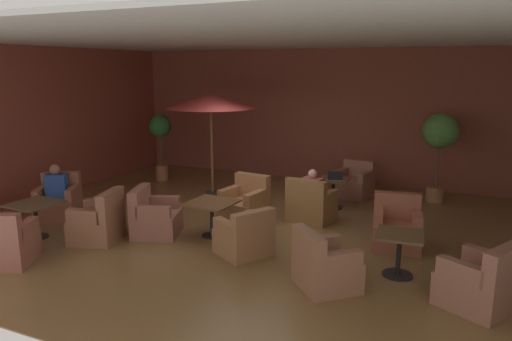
{
  "coord_description": "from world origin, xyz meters",
  "views": [
    {
      "loc": [
        3.6,
        -7.63,
        2.93
      ],
      "look_at": [
        0.0,
        0.43,
        1.0
      ],
      "focal_mm": 32.97,
      "sensor_mm": 36.0,
      "label": 1
    }
  ],
  "objects_px": {
    "armchair_front_right_south": "(98,223)",
    "armchair_front_right_west": "(59,202)",
    "armchair_rear_right_south": "(480,284)",
    "cafe_table_mid_center": "(212,209)",
    "armchair_mid_center_south": "(245,205)",
    "armchair_rear_right_east": "(325,266)",
    "patron_blue_shirt": "(56,183)",
    "cafe_table_front_left": "(333,188)",
    "cafe_table_front_right": "(35,210)",
    "armchair_front_left_east": "(311,206)",
    "patron_by_window": "(312,188)",
    "armchair_front_right_east": "(5,244)",
    "patio_umbrella_tall_red": "(211,102)",
    "iced_drink_cup": "(329,176)",
    "open_laptop": "(335,178)",
    "armchair_mid_center_north": "(154,218)",
    "armchair_rear_right_north": "(396,228)",
    "armchair_front_left_north": "(354,184)",
    "potted_tree_left_corner": "(160,135)",
    "potted_tree_mid_left": "(440,138)",
    "cafe_table_rear_right": "(399,246)",
    "armchair_mid_center_east": "(245,237)"
  },
  "relations": [
    {
      "from": "armchair_front_right_south",
      "to": "armchair_front_right_west",
      "type": "xyz_separation_m",
      "value": [
        -1.67,
        0.72,
        -0.01
      ]
    },
    {
      "from": "armchair_rear_right_south",
      "to": "cafe_table_mid_center",
      "type": "bearing_deg",
      "value": 168.37
    },
    {
      "from": "armchair_mid_center_south",
      "to": "armchair_rear_right_east",
      "type": "distance_m",
      "value": 3.09
    },
    {
      "from": "patron_blue_shirt",
      "to": "armchair_front_right_west",
      "type": "bearing_deg",
      "value": 117.93
    },
    {
      "from": "cafe_table_front_left",
      "to": "cafe_table_front_right",
      "type": "relative_size",
      "value": 0.82
    },
    {
      "from": "armchair_front_left_east",
      "to": "patron_by_window",
      "type": "height_order",
      "value": "patron_by_window"
    },
    {
      "from": "armchair_front_right_east",
      "to": "armchair_rear_right_south",
      "type": "bearing_deg",
      "value": 12.61
    },
    {
      "from": "armchair_front_right_south",
      "to": "armchair_mid_center_south",
      "type": "height_order",
      "value": "armchair_front_right_south"
    },
    {
      "from": "cafe_table_front_right",
      "to": "patio_umbrella_tall_red",
      "type": "distance_m",
      "value": 4.36
    },
    {
      "from": "cafe_table_front_right",
      "to": "iced_drink_cup",
      "type": "relative_size",
      "value": 7.19
    },
    {
      "from": "armchair_front_left_east",
      "to": "armchair_front_right_south",
      "type": "distance_m",
      "value": 3.93
    },
    {
      "from": "armchair_rear_right_south",
      "to": "open_laptop",
      "type": "relative_size",
      "value": 2.86
    },
    {
      "from": "armchair_front_right_south",
      "to": "armchair_front_right_west",
      "type": "height_order",
      "value": "armchair_front_right_south"
    },
    {
      "from": "armchair_mid_center_north",
      "to": "armchair_rear_right_north",
      "type": "relative_size",
      "value": 1.14
    },
    {
      "from": "armchair_front_left_east",
      "to": "armchair_mid_center_north",
      "type": "bearing_deg",
      "value": -140.79
    },
    {
      "from": "armchair_front_right_west",
      "to": "cafe_table_mid_center",
      "type": "xyz_separation_m",
      "value": [
        3.34,
        0.28,
        0.2
      ]
    },
    {
      "from": "armchair_front_left_north",
      "to": "potted_tree_left_corner",
      "type": "bearing_deg",
      "value": -175.35
    },
    {
      "from": "armchair_rear_right_east",
      "to": "potted_tree_mid_left",
      "type": "xyz_separation_m",
      "value": [
        1.09,
        5.14,
        1.13
      ]
    },
    {
      "from": "iced_drink_cup",
      "to": "patron_blue_shirt",
      "type": "bearing_deg",
      "value": -148.89
    },
    {
      "from": "armchair_front_right_south",
      "to": "iced_drink_cup",
      "type": "relative_size",
      "value": 8.43
    },
    {
      "from": "armchair_front_right_west",
      "to": "potted_tree_left_corner",
      "type": "distance_m",
      "value": 3.6
    },
    {
      "from": "armchair_front_right_south",
      "to": "cafe_table_rear_right",
      "type": "bearing_deg",
      "value": 7.82
    },
    {
      "from": "armchair_mid_center_south",
      "to": "cafe_table_rear_right",
      "type": "xyz_separation_m",
      "value": [
        3.08,
        -1.35,
        0.13
      ]
    },
    {
      "from": "armchair_mid_center_south",
      "to": "potted_tree_mid_left",
      "type": "xyz_separation_m",
      "value": [
        3.3,
        2.99,
        1.12
      ]
    },
    {
      "from": "open_laptop",
      "to": "armchair_front_left_east",
      "type": "bearing_deg",
      "value": -102.69
    },
    {
      "from": "cafe_table_front_right",
      "to": "cafe_table_rear_right",
      "type": "distance_m",
      "value": 6.11
    },
    {
      "from": "armchair_mid_center_east",
      "to": "potted_tree_left_corner",
      "type": "xyz_separation_m",
      "value": [
        -4.22,
        3.74,
        0.91
      ]
    },
    {
      "from": "cafe_table_mid_center",
      "to": "patron_by_window",
      "type": "distance_m",
      "value": 2.08
    },
    {
      "from": "armchair_mid_center_north",
      "to": "armchair_rear_right_south",
      "type": "height_order",
      "value": "armchair_rear_right_south"
    },
    {
      "from": "armchair_front_left_east",
      "to": "armchair_mid_center_north",
      "type": "relative_size",
      "value": 0.92
    },
    {
      "from": "potted_tree_left_corner",
      "to": "potted_tree_mid_left",
      "type": "relative_size",
      "value": 0.88
    },
    {
      "from": "armchair_front_right_west",
      "to": "patron_blue_shirt",
      "type": "xyz_separation_m",
      "value": [
        0.02,
        -0.04,
        0.39
      ]
    },
    {
      "from": "cafe_table_front_right",
      "to": "potted_tree_left_corner",
      "type": "distance_m",
      "value": 4.6
    },
    {
      "from": "cafe_table_front_left",
      "to": "potted_tree_left_corner",
      "type": "relative_size",
      "value": 0.37
    },
    {
      "from": "armchair_mid_center_north",
      "to": "cafe_table_mid_center",
      "type": "bearing_deg",
      "value": 19.49
    },
    {
      "from": "cafe_table_mid_center",
      "to": "patron_by_window",
      "type": "xyz_separation_m",
      "value": [
        1.34,
        1.59,
        0.15
      ]
    },
    {
      "from": "armchair_front_left_north",
      "to": "armchair_mid_center_south",
      "type": "xyz_separation_m",
      "value": [
        -1.56,
        -2.6,
        0.01
      ]
    },
    {
      "from": "armchair_mid_center_north",
      "to": "potted_tree_left_corner",
      "type": "xyz_separation_m",
      "value": [
        -2.35,
        3.56,
        0.89
      ]
    },
    {
      "from": "patron_by_window",
      "to": "open_laptop",
      "type": "xyz_separation_m",
      "value": [
        0.21,
        0.91,
        0.02
      ]
    },
    {
      "from": "armchair_rear_right_north",
      "to": "open_laptop",
      "type": "xyz_separation_m",
      "value": [
        -1.5,
        1.65,
        0.37
      ]
    },
    {
      "from": "armchair_front_right_east",
      "to": "patio_umbrella_tall_red",
      "type": "xyz_separation_m",
      "value": [
        0.89,
        4.8,
        1.86
      ]
    },
    {
      "from": "armchair_rear_right_east",
      "to": "patron_by_window",
      "type": "distance_m",
      "value": 2.92
    },
    {
      "from": "armchair_front_right_east",
      "to": "cafe_table_mid_center",
      "type": "xyz_separation_m",
      "value": [
        2.26,
        2.34,
        0.19
      ]
    },
    {
      "from": "cafe_table_rear_right",
      "to": "armchair_rear_right_south",
      "type": "distance_m",
      "value": 1.19
    },
    {
      "from": "cafe_table_front_right",
      "to": "potted_tree_mid_left",
      "type": "distance_m",
      "value": 8.27
    },
    {
      "from": "armchair_front_right_south",
      "to": "armchair_mid_center_north",
      "type": "height_order",
      "value": "armchair_front_right_south"
    },
    {
      "from": "armchair_front_left_north",
      "to": "armchair_front_right_south",
      "type": "distance_m",
      "value": 5.73
    },
    {
      "from": "potted_tree_mid_left",
      "to": "patio_umbrella_tall_red",
      "type": "bearing_deg",
      "value": -162.07
    },
    {
      "from": "patio_umbrella_tall_red",
      "to": "potted_tree_mid_left",
      "type": "distance_m",
      "value": 5.13
    },
    {
      "from": "cafe_table_front_left",
      "to": "patio_umbrella_tall_red",
      "type": "bearing_deg",
      "value": -177.25
    }
  ]
}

